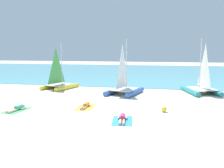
{
  "coord_description": "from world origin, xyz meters",
  "views": [
    {
      "loc": [
        3.98,
        -13.5,
        3.83
      ],
      "look_at": [
        0.0,
        4.61,
        1.2
      ],
      "focal_mm": 37.21,
      "sensor_mm": 36.0,
      "label": 1
    }
  ],
  "objects_px": {
    "towel_left": "(17,110)",
    "sailboat_blue": "(124,86)",
    "sunbather_right": "(122,118)",
    "sailboat_yellow": "(59,82)",
    "beach_ball": "(164,109)",
    "sunbather_middle": "(86,105)",
    "towel_right": "(122,121)",
    "sunbather_left": "(18,108)",
    "sailboat_teal": "(202,85)",
    "towel_middle": "(86,107)"
  },
  "relations": [
    {
      "from": "towel_left",
      "to": "sailboat_blue",
      "type": "bearing_deg",
      "value": 50.78
    },
    {
      "from": "sailboat_blue",
      "to": "sunbather_right",
      "type": "relative_size",
      "value": 3.17
    },
    {
      "from": "sailboat_yellow",
      "to": "beach_ball",
      "type": "height_order",
      "value": "sailboat_yellow"
    },
    {
      "from": "sunbather_middle",
      "to": "towel_right",
      "type": "distance_m",
      "value": 3.94
    },
    {
      "from": "sunbather_left",
      "to": "sunbather_right",
      "type": "bearing_deg",
      "value": 1.19
    },
    {
      "from": "sailboat_yellow",
      "to": "sunbather_right",
      "type": "relative_size",
      "value": 2.98
    },
    {
      "from": "sunbather_right",
      "to": "beach_ball",
      "type": "height_order",
      "value": "beach_ball"
    },
    {
      "from": "sailboat_teal",
      "to": "towel_left",
      "type": "distance_m",
      "value": 15.58
    },
    {
      "from": "sunbather_middle",
      "to": "towel_middle",
      "type": "bearing_deg",
      "value": -90.0
    },
    {
      "from": "sailboat_blue",
      "to": "sunbather_right",
      "type": "distance_m",
      "value": 8.04
    },
    {
      "from": "sailboat_yellow",
      "to": "sailboat_blue",
      "type": "height_order",
      "value": "sailboat_blue"
    },
    {
      "from": "sailboat_yellow",
      "to": "towel_left",
      "type": "height_order",
      "value": "sailboat_yellow"
    },
    {
      "from": "sunbather_middle",
      "to": "sunbather_right",
      "type": "relative_size",
      "value": 1.0
    },
    {
      "from": "sailboat_teal",
      "to": "sailboat_blue",
      "type": "height_order",
      "value": "sailboat_teal"
    },
    {
      "from": "sailboat_yellow",
      "to": "towel_left",
      "type": "distance_m",
      "value": 8.87
    },
    {
      "from": "sunbather_middle",
      "to": "sunbather_right",
      "type": "distance_m",
      "value": 3.89
    },
    {
      "from": "towel_left",
      "to": "towel_middle",
      "type": "bearing_deg",
      "value": 22.46
    },
    {
      "from": "sailboat_teal",
      "to": "sunbather_middle",
      "type": "distance_m",
      "value": 11.23
    },
    {
      "from": "sailboat_yellow",
      "to": "towel_middle",
      "type": "relative_size",
      "value": 2.46
    },
    {
      "from": "sunbather_middle",
      "to": "sunbather_left",
      "type": "bearing_deg",
      "value": -160.1
    },
    {
      "from": "towel_left",
      "to": "beach_ball",
      "type": "distance_m",
      "value": 9.52
    },
    {
      "from": "sailboat_yellow",
      "to": "beach_ball",
      "type": "bearing_deg",
      "value": -19.81
    },
    {
      "from": "beach_ball",
      "to": "sunbather_right",
      "type": "bearing_deg",
      "value": -133.9
    },
    {
      "from": "sailboat_blue",
      "to": "sunbather_middle",
      "type": "bearing_deg",
      "value": -94.36
    },
    {
      "from": "towel_left",
      "to": "towel_middle",
      "type": "xyz_separation_m",
      "value": [
        4.12,
        1.7,
        0.0
      ]
    },
    {
      "from": "towel_middle",
      "to": "sunbather_right",
      "type": "bearing_deg",
      "value": -39.03
    },
    {
      "from": "towel_middle",
      "to": "towel_right",
      "type": "bearing_deg",
      "value": -39.71
    },
    {
      "from": "towel_middle",
      "to": "sunbather_middle",
      "type": "distance_m",
      "value": 0.14
    },
    {
      "from": "sailboat_blue",
      "to": "sunbather_left",
      "type": "height_order",
      "value": "sailboat_blue"
    },
    {
      "from": "sailboat_teal",
      "to": "sunbather_middle",
      "type": "xyz_separation_m",
      "value": [
        -8.59,
        -7.21,
        -0.61
      ]
    },
    {
      "from": "sailboat_teal",
      "to": "sunbather_left",
      "type": "height_order",
      "value": "sailboat_teal"
    },
    {
      "from": "sunbather_left",
      "to": "sunbather_right",
      "type": "height_order",
      "value": "same"
    },
    {
      "from": "towel_right",
      "to": "sunbather_left",
      "type": "bearing_deg",
      "value": 173.19
    },
    {
      "from": "sailboat_yellow",
      "to": "towel_right",
      "type": "distance_m",
      "value": 12.63
    },
    {
      "from": "sailboat_yellow",
      "to": "towel_left",
      "type": "xyz_separation_m",
      "value": [
        1.11,
        -8.78,
        -0.69
      ]
    },
    {
      "from": "sailboat_teal",
      "to": "towel_middle",
      "type": "height_order",
      "value": "sailboat_teal"
    },
    {
      "from": "sailboat_teal",
      "to": "sunbather_middle",
      "type": "height_order",
      "value": "sailboat_teal"
    },
    {
      "from": "towel_middle",
      "to": "beach_ball",
      "type": "bearing_deg",
      "value": -0.68
    },
    {
      "from": "sunbather_left",
      "to": "beach_ball",
      "type": "height_order",
      "value": "beach_ball"
    },
    {
      "from": "towel_left",
      "to": "sunbather_left",
      "type": "height_order",
      "value": "sunbather_left"
    },
    {
      "from": "sailboat_yellow",
      "to": "sunbather_middle",
      "type": "distance_m",
      "value": 8.76
    },
    {
      "from": "towel_left",
      "to": "towel_right",
      "type": "relative_size",
      "value": 1.0
    },
    {
      "from": "sailboat_teal",
      "to": "sailboat_yellow",
      "type": "bearing_deg",
      "value": 166.16
    },
    {
      "from": "sunbather_middle",
      "to": "towel_left",
      "type": "bearing_deg",
      "value": -159.36
    },
    {
      "from": "towel_left",
      "to": "sunbather_right",
      "type": "xyz_separation_m",
      "value": [
        7.11,
        -0.72,
        0.13
      ]
    },
    {
      "from": "sailboat_yellow",
      "to": "sunbather_left",
      "type": "relative_size",
      "value": 2.98
    },
    {
      "from": "sailboat_teal",
      "to": "towel_left",
      "type": "height_order",
      "value": "sailboat_teal"
    },
    {
      "from": "sailboat_teal",
      "to": "sunbather_left",
      "type": "distance_m",
      "value": 15.53
    },
    {
      "from": "sailboat_blue",
      "to": "towel_right",
      "type": "relative_size",
      "value": 2.62
    },
    {
      "from": "towel_right",
      "to": "sunbather_middle",
      "type": "bearing_deg",
      "value": 139.58
    }
  ]
}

